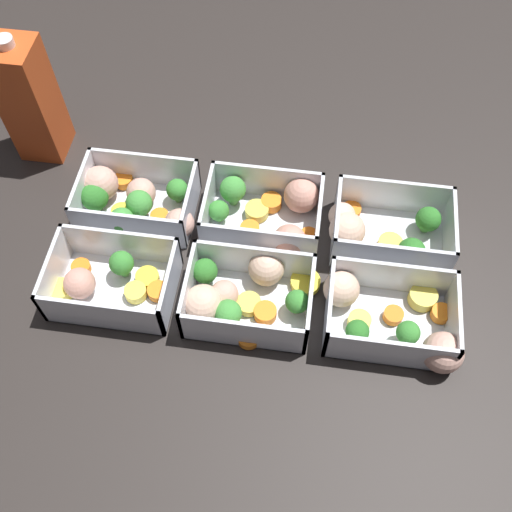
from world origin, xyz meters
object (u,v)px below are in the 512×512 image
at_px(container_far_center, 271,213).
at_px(container_far_right, 381,231).
at_px(container_near_left, 108,281).
at_px(container_near_right, 393,320).
at_px(container_far_left, 132,200).
at_px(juice_carton, 30,100).
at_px(container_near_center, 242,294).

height_order(container_far_center, container_far_right, same).
height_order(container_near_left, container_far_right, same).
distance_m(container_far_center, container_far_right, 0.15).
bearing_deg(container_near_right, container_far_right, 97.76).
xyz_separation_m(container_near_right, container_far_left, (-0.37, 0.14, 0.00)).
bearing_deg(container_far_left, juice_carton, 147.91).
bearing_deg(container_near_right, juice_carton, 155.69).
relative_size(container_near_left, container_far_right, 0.98).
xyz_separation_m(container_near_right, container_far_right, (-0.02, 0.13, -0.00)).
height_order(container_far_left, juice_carton, juice_carton).
bearing_deg(container_far_right, container_far_left, 179.39).
height_order(container_far_right, juice_carton, juice_carton).
relative_size(container_near_left, container_far_left, 0.95).
distance_m(container_near_center, juice_carton, 0.42).
xyz_separation_m(container_near_center, container_far_left, (-0.18, 0.13, 0.00)).
distance_m(container_near_right, container_far_left, 0.40).
bearing_deg(container_far_center, juice_carton, 164.82).
bearing_deg(container_near_left, container_far_left, 89.92).
height_order(container_near_right, juice_carton, juice_carton).
xyz_separation_m(container_far_left, container_far_right, (0.35, -0.00, -0.00)).
relative_size(container_near_center, container_far_right, 1.05).
height_order(container_near_left, container_near_right, same).
height_order(container_near_right, container_far_left, same).
distance_m(container_far_left, container_far_center, 0.20).
height_order(container_near_center, juice_carton, juice_carton).
distance_m(container_far_right, juice_carton, 0.53).
xyz_separation_m(container_near_left, container_far_right, (0.35, 0.13, 0.00)).
distance_m(container_near_left, container_far_right, 0.37).
relative_size(container_far_left, container_far_right, 1.03).
distance_m(container_near_center, container_near_right, 0.19).
distance_m(container_near_left, container_far_left, 0.13).
xyz_separation_m(container_near_center, container_far_center, (0.02, 0.13, 0.00)).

